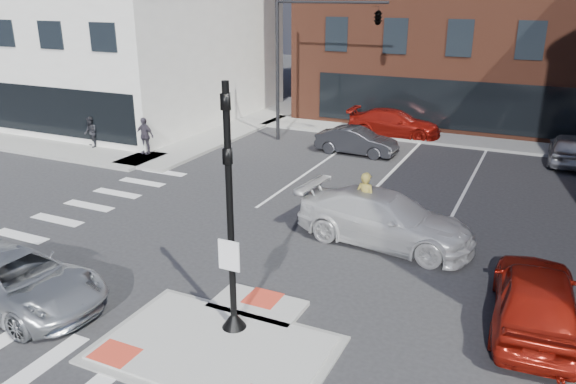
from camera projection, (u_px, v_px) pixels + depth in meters
The scene contains 17 objects.
ground at pixel (226, 339), 13.44m from camera, with size 120.00×120.00×0.00m, color #28282B.
refuge_island at pixel (220, 343), 13.20m from camera, with size 5.40×4.65×0.13m.
sidewalk_nw at pixel (117, 132), 33.19m from camera, with size 23.50×20.50×0.15m.
sidewalk_n at pixel (480, 142), 30.94m from camera, with size 26.00×3.00×0.15m, color gray.
building_nw at pixel (99, 49), 37.90m from camera, with size 20.40×16.40×14.40m.
building_far_left at pixel (454, 22), 57.67m from camera, with size 10.00×12.00×10.00m, color slate.
signal_pole at pixel (231, 244), 12.99m from camera, with size 0.60×0.60×5.98m.
mast_arm_signal at pixel (349, 27), 28.09m from camera, with size 6.10×2.24×8.00m.
silver_suv at pixel (15, 280), 14.68m from camera, with size 2.43×5.26×1.46m, color #B4B8BC.
red_sedan at pixel (536, 297), 13.66m from camera, with size 1.98×4.93×1.68m, color maroon.
white_pickup at pixel (385, 219), 18.37m from camera, with size 2.38×5.86×1.70m, color silver.
bg_car_dark at pixel (357, 141), 28.68m from camera, with size 1.45×4.15×1.37m, color #242529.
bg_car_silver at pixel (569, 148), 27.10m from camera, with size 1.76×4.37×1.49m, color #ABACB2.
bg_car_red at pixel (394, 123), 32.21m from camera, with size 2.14×5.28×1.53m, color maroon.
cyclist at pixel (364, 217), 18.67m from camera, with size 1.20×2.00×2.35m.
pedestrian_a at pixel (91, 132), 29.38m from camera, with size 0.78×0.61×1.61m, color black.
pedestrian_b at pixel (145, 136), 28.13m from camera, with size 1.09×0.45×1.85m, color #36313C.
Camera 1 is at (6.25, -9.74, 7.83)m, focal length 35.00 mm.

